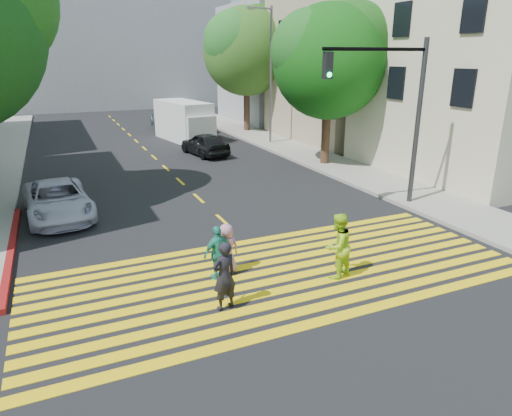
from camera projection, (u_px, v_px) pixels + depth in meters
ground at (304, 295)px, 11.47m from camera, size 120.00×120.00×0.00m
sidewalk_right at (304, 154)px, 27.72m from camera, size 3.00×60.00×0.15m
curb_red at (11, 249)px, 14.00m from camera, size 0.20×8.00×0.16m
crosswalk at (281, 274)px, 12.57m from camera, size 13.40×5.30×0.01m
lane_line at (140, 144)px, 30.98m from camera, size 0.12×34.40×0.01m
building_right_cream at (492, 71)px, 22.58m from camera, size 10.00×10.00×10.00m
building_right_tan at (359, 67)px, 32.12m from camera, size 10.00×10.00×10.00m
building_right_grey at (287, 64)px, 41.66m from camera, size 10.00×10.00×10.00m
backdrop_block at (94, 53)px, 51.21m from camera, size 30.00×8.00×12.00m
tree_right_near at (331, 56)px, 23.32m from camera, size 7.80×7.55×8.47m
tree_right_far at (247, 47)px, 34.27m from camera, size 7.77×7.47×9.46m
pedestrian_man at (224, 276)px, 10.62m from camera, size 0.70×0.54×1.70m
pedestrian_woman at (338, 246)px, 12.16m from camera, size 1.06×0.94×1.81m
pedestrian_child at (227, 249)px, 12.47m from camera, size 0.72×0.49×1.42m
pedestrian_extra at (218, 252)px, 12.12m from camera, size 0.95×0.59×1.50m
white_sedan at (58, 200)px, 16.84m from camera, size 2.58×4.91×1.32m
dark_car_near at (205, 144)px, 27.47m from camera, size 2.26×4.25×1.38m
silver_car at (164, 118)px, 38.67m from camera, size 2.38×4.99×1.40m
dark_car_parked at (197, 122)px, 36.47m from camera, size 1.58×4.21×1.37m
white_van at (185, 122)px, 32.08m from camera, size 3.04×6.02×2.71m
traffic_signal at (394, 102)px, 16.78m from camera, size 4.34×0.46×6.37m
street_lamp at (269, 68)px, 29.41m from camera, size 1.95×0.66×8.71m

